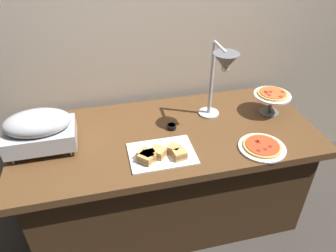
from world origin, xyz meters
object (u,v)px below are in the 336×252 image
(pizza_plate_front, at_px, (262,147))
(sauce_cup_near, at_px, (172,127))
(chafing_dish, at_px, (39,129))
(sandwich_platter, at_px, (160,154))
(heat_lamp, at_px, (222,68))
(pizza_plate_center, at_px, (272,97))

(pizza_plate_front, relative_size, sauce_cup_near, 4.73)
(chafing_dish, bearing_deg, sauce_cup_near, 1.67)
(pizza_plate_front, distance_m, sandwich_platter, 0.61)
(pizza_plate_front, xyz_separation_m, sauce_cup_near, (-0.47, 0.32, 0.00))
(pizza_plate_front, distance_m, sauce_cup_near, 0.57)
(sauce_cup_near, bearing_deg, chafing_dish, -178.33)
(heat_lamp, xyz_separation_m, sandwich_platter, (-0.43, -0.22, -0.38))
(sauce_cup_near, bearing_deg, heat_lamp, -6.80)
(sauce_cup_near, bearing_deg, sandwich_platter, -117.76)
(sandwich_platter, bearing_deg, sauce_cup_near, 62.24)
(chafing_dish, bearing_deg, sandwich_platter, -19.78)
(pizza_plate_center, height_order, sauce_cup_near, pizza_plate_center)
(heat_lamp, bearing_deg, pizza_plate_front, -57.92)
(pizza_plate_front, height_order, sandwich_platter, sandwich_platter)
(sandwich_platter, height_order, sauce_cup_near, sandwich_platter)
(sauce_cup_near, bearing_deg, pizza_plate_front, -34.24)
(chafing_dish, relative_size, pizza_plate_center, 1.59)
(chafing_dish, distance_m, pizza_plate_center, 1.48)
(heat_lamp, height_order, sauce_cup_near, heat_lamp)
(pizza_plate_front, height_order, sauce_cup_near, same)
(pizza_plate_center, xyz_separation_m, sandwich_platter, (-0.84, -0.29, -0.10))
(chafing_dish, relative_size, heat_lamp, 0.75)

